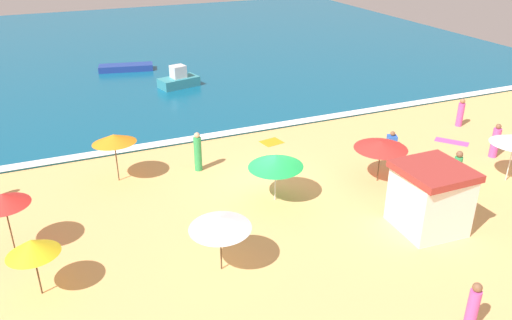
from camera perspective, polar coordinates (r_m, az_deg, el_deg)
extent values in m
plane|color=#E5B26B|center=(21.84, 1.66, -3.14)|extent=(60.00, 60.00, 0.00)
cube|color=#0F567A|center=(47.27, -13.00, 12.03)|extent=(60.00, 44.00, 0.10)
cube|color=white|center=(27.09, -3.92, 2.90)|extent=(57.00, 0.70, 0.01)
cube|color=white|center=(19.70, 18.64, -4.34)|extent=(2.29, 2.36, 2.20)
cube|color=#A5332D|center=(19.15, 19.14, -1.14)|extent=(2.33, 2.42, 0.26)
cylinder|color=#4C3823|center=(22.68, 13.47, -0.17)|extent=(0.05, 0.05, 1.82)
cone|color=red|center=(22.36, 13.67, 1.65)|extent=(3.20, 3.20, 0.37)
cylinder|color=#4C3823|center=(19.15, -25.65, -6.46)|extent=(0.05, 0.05, 2.25)
cone|color=red|center=(18.70, -26.20, -3.91)|extent=(1.89, 1.89, 0.42)
cylinder|color=silver|center=(20.53, 2.14, -2.06)|extent=(0.05, 0.05, 1.95)
cone|color=green|center=(20.19, 2.18, -0.11)|extent=(2.44, 2.43, 0.57)
cylinder|color=#4C3823|center=(22.82, -15.19, 0.17)|extent=(0.05, 0.05, 2.11)
cone|color=orange|center=(22.46, -15.46, 2.29)|extent=(2.25, 2.27, 0.48)
cylinder|color=#4C3823|center=(16.96, -23.10, -10.94)|extent=(0.05, 0.05, 1.89)
cone|color=yellow|center=(16.55, -23.55, -8.81)|extent=(2.05, 2.06, 0.54)
cylinder|color=#4C3823|center=(16.67, -3.92, -9.29)|extent=(0.05, 0.05, 1.91)
cone|color=white|center=(16.22, -4.01, -6.94)|extent=(2.81, 2.81, 0.46)
cylinder|color=silver|center=(24.58, 26.34, 0.18)|extent=(0.05, 0.05, 2.11)
cylinder|color=#D84CA5|center=(26.90, 24.93, 1.74)|extent=(0.42, 0.42, 1.43)
sphere|color=brown|center=(26.61, 25.26, 3.38)|extent=(0.25, 0.25, 0.25)
cylinder|color=green|center=(23.20, -6.45, 0.67)|extent=(0.40, 0.40, 1.59)
sphere|color=#DBA884|center=(22.83, -6.56, 2.74)|extent=(0.26, 0.26, 0.26)
cylinder|color=green|center=(23.08, 21.27, -1.33)|extent=(0.45, 0.45, 1.46)
sphere|color=brown|center=(22.74, 21.61, 0.60)|extent=(0.28, 0.28, 0.28)
cylinder|color=#D84CA5|center=(30.27, 21.66, 4.69)|extent=(0.44, 0.44, 1.30)
sphere|color=#9E6B47|center=(30.03, 21.90, 6.07)|extent=(0.27, 0.27, 0.27)
cylinder|color=#D84CA5|center=(15.85, 22.80, -15.04)|extent=(0.42, 0.42, 1.30)
sphere|color=brown|center=(15.39, 23.29, -12.82)|extent=(0.27, 0.27, 0.27)
cube|color=blue|center=(26.55, 14.80, 2.04)|extent=(0.58, 0.58, 0.58)
sphere|color=brown|center=(26.40, 14.89, 2.84)|extent=(0.24, 0.24, 0.24)
cube|color=#D84CA5|center=(28.15, 20.83, 1.90)|extent=(1.50, 1.66, 0.01)
cube|color=orange|center=(26.28, 1.74, 1.99)|extent=(1.16, 1.04, 0.01)
cube|color=teal|center=(35.17, -8.54, 8.53)|extent=(2.82, 1.91, 0.63)
cube|color=silver|center=(34.97, -8.62, 9.65)|extent=(1.06, 0.99, 0.81)
cube|color=navy|center=(39.85, -14.18, 9.89)|extent=(4.05, 1.97, 0.44)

